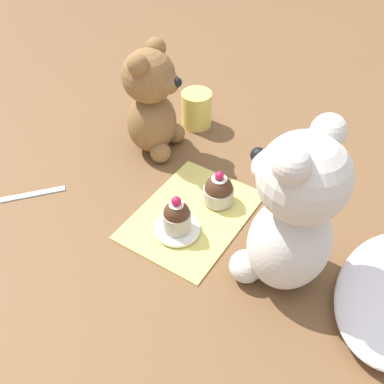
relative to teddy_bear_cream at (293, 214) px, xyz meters
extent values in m
plane|color=brown|center=(-0.03, -0.18, -0.13)|extent=(4.00, 4.00, 0.00)
cube|color=#E0D166|center=(-0.03, -0.18, -0.12)|extent=(0.23, 0.17, 0.01)
ellipsoid|color=silver|center=(0.00, 0.00, -0.05)|extent=(0.14, 0.13, 0.15)
sphere|color=silver|center=(0.00, 0.00, 0.07)|extent=(0.12, 0.12, 0.12)
ellipsoid|color=silver|center=(-0.01, -0.04, 0.06)|extent=(0.06, 0.06, 0.05)
sphere|color=black|center=(-0.01, -0.06, 0.07)|extent=(0.02, 0.02, 0.02)
sphere|color=silver|center=(-0.04, 0.01, 0.11)|extent=(0.05, 0.05, 0.05)
sphere|color=silver|center=(0.04, 0.00, 0.11)|extent=(0.05, 0.05, 0.05)
sphere|color=silver|center=(-0.05, -0.03, -0.10)|extent=(0.05, 0.05, 0.05)
sphere|color=silver|center=(0.04, -0.04, -0.10)|extent=(0.05, 0.05, 0.05)
ellipsoid|color=olive|center=(-0.15, -0.35, -0.07)|extent=(0.12, 0.11, 0.12)
sphere|color=olive|center=(-0.15, -0.35, 0.03)|extent=(0.10, 0.10, 0.10)
ellipsoid|color=olive|center=(-0.15, -0.31, 0.03)|extent=(0.05, 0.05, 0.04)
sphere|color=black|center=(-0.16, -0.29, 0.03)|extent=(0.02, 0.02, 0.02)
sphere|color=olive|center=(-0.11, -0.34, 0.07)|extent=(0.04, 0.04, 0.04)
sphere|color=olive|center=(-0.18, -0.35, 0.07)|extent=(0.04, 0.04, 0.04)
sphere|color=olive|center=(-0.12, -0.31, -0.11)|extent=(0.04, 0.04, 0.04)
sphere|color=olive|center=(-0.19, -0.32, -0.11)|extent=(0.04, 0.04, 0.04)
cylinder|color=#B2ADA3|center=(-0.08, -0.16, -0.11)|extent=(0.05, 0.05, 0.03)
sphere|color=#472819|center=(-0.08, -0.16, -0.09)|extent=(0.05, 0.05, 0.05)
cylinder|color=white|center=(-0.08, -0.16, -0.07)|extent=(0.03, 0.03, 0.00)
sphere|color=#B71947|center=(-0.08, -0.16, -0.06)|extent=(0.02, 0.02, 0.02)
cylinder|color=white|center=(0.02, -0.18, -0.12)|extent=(0.08, 0.08, 0.01)
cylinder|color=#B2ADA3|center=(0.02, -0.18, -0.10)|extent=(0.05, 0.05, 0.03)
sphere|color=#472819|center=(0.02, -0.18, -0.08)|extent=(0.04, 0.04, 0.04)
cylinder|color=white|center=(0.02, -0.18, -0.06)|extent=(0.02, 0.02, 0.00)
sphere|color=#B71947|center=(0.02, -0.18, -0.05)|extent=(0.02, 0.02, 0.02)
cylinder|color=#EADB66|center=(-0.26, -0.32, -0.09)|extent=(0.06, 0.06, 0.08)
cube|color=silver|center=(0.08, -0.45, -0.12)|extent=(0.09, 0.08, 0.01)
camera|label=1|loc=(0.42, 0.11, 0.43)|focal=42.00mm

